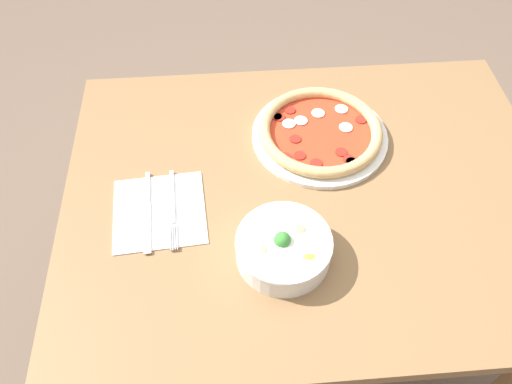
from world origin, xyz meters
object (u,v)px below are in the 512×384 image
bowl (284,247)px  pizza (320,132)px  fork (173,208)px  knife (148,207)px

bowl → pizza: bearing=-111.1°
bowl → fork: size_ratio=0.92×
pizza → fork: (0.33, 0.18, -0.01)m
fork → pizza: bearing=115.6°
knife → fork: bearing=79.5°
fork → knife: 0.05m
bowl → knife: bowl is taller
bowl → fork: 0.25m
fork → knife: bearing=-100.5°
pizza → fork: bearing=28.6°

